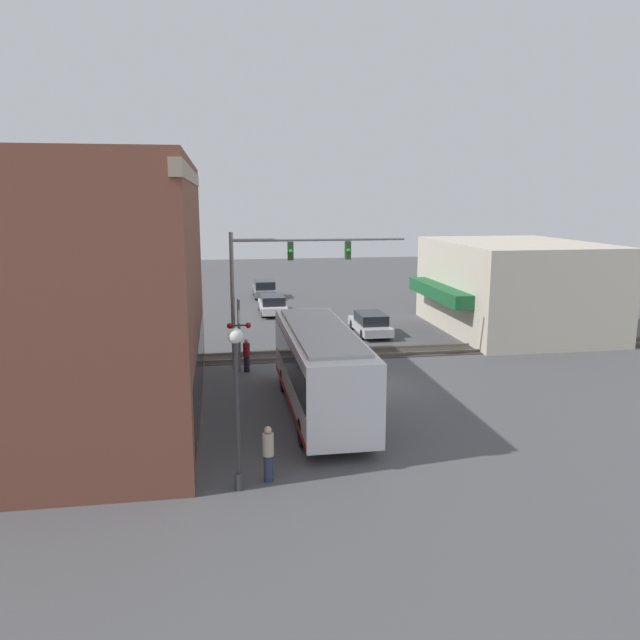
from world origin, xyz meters
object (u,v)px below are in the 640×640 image
Objects in this scene: parked_car_white at (273,305)px; parked_car_grey at (265,290)px; crossing_signal at (239,326)px; city_bus at (320,367)px; parked_car_silver at (370,324)px; pedestrian_at_crossing at (247,355)px; streetlamp at (237,395)px; pedestrian_by_lamp at (268,453)px.

parked_car_white is 1.08× the size of parked_car_grey.
parked_car_white is at bearing -11.01° from crossing_signal.
parked_car_white is at bearing -0.00° from city_bus.
pedestrian_at_crossing reaches higher than parked_car_silver.
parked_car_white is (15.09, -2.93, -1.64)m from crossing_signal.
parked_car_silver is (19.86, -8.83, -2.24)m from streetlamp.
city_bus is at bearing -155.83° from crossing_signal.
pedestrian_at_crossing is at bearing 0.35° from pedestrian_by_lamp.
parked_car_white is 7.69m from parked_car_grey.
city_bus is at bearing -28.88° from streetlamp.
crossing_signal reaches higher than city_bus.
streetlamp reaches higher than city_bus.
city_bus is at bearing -23.54° from pedestrian_by_lamp.
streetlamp reaches higher than parked_car_white.
parked_car_grey is at bearing -7.34° from crossing_signal.
pedestrian_by_lamp reaches higher than parked_car_grey.
streetlamp is 1.01× the size of parked_car_silver.
pedestrian_at_crossing reaches higher than parked_car_grey.
crossing_signal is 2.31× the size of pedestrian_at_crossing.
parked_car_silver is at bearing -23.96° from streetlamp.
city_bus is 2.69× the size of crossing_signal.
pedestrian_by_lamp is (0.39, -0.89, -2.00)m from streetlamp.
city_bus is 7.18m from crossing_signal.
pedestrian_by_lamp is at bearing 174.72° from parked_car_white.
streetlamp reaches higher than parked_car_silver.
pedestrian_by_lamp is (-12.36, -0.40, -1.40)m from crossing_signal.
city_bus is 6.21× the size of pedestrian_at_crossing.
crossing_signal reaches higher than pedestrian_by_lamp.
parked_car_white is at bearing -7.02° from streetlamp.
city_bus is 29.34m from parked_car_grey.
pedestrian_by_lamp is at bearing 157.82° from parked_car_silver.
streetlamp is at bearing 177.79° from crossing_signal.
crossing_signal is at bearing 62.72° from pedestrian_at_crossing.
parked_car_grey is 35.23m from pedestrian_by_lamp.
crossing_signal is (6.54, 2.93, 0.42)m from city_bus.
crossing_signal reaches higher than parked_car_white.
streetlamp reaches higher than pedestrian_by_lamp.
parked_car_white is 27.56m from pedestrian_by_lamp.
pedestrian_at_crossing is at bearing 173.51° from parked_car_grey.
pedestrian_by_lamp is (-27.44, 2.54, 0.24)m from parked_car_white.
streetlamp is 28.14m from parked_car_white.
parked_car_white is (7.98, 5.40, 0.00)m from parked_car_silver.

